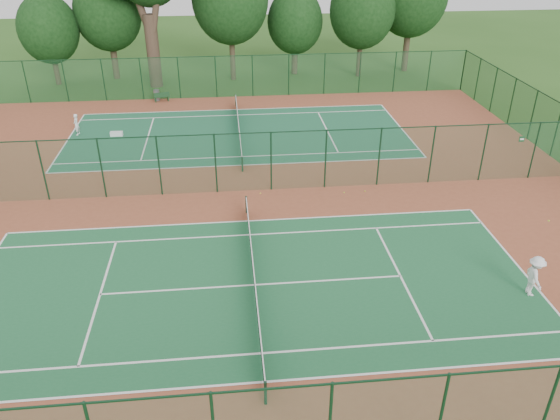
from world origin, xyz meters
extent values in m
plane|color=#29531A|center=(0.00, 0.00, 0.00)|extent=(120.00, 120.00, 0.00)
cube|color=brown|center=(0.00, 0.00, 0.01)|extent=(40.00, 36.00, 0.01)
cube|color=#1E5F35|center=(0.00, -9.00, 0.01)|extent=(23.77, 10.97, 0.01)
cube|color=#1E5F3D|center=(0.00, 9.00, 0.01)|extent=(23.77, 10.97, 0.01)
cube|color=#1B512D|center=(0.00, 18.00, 1.75)|extent=(40.00, 0.02, 3.50)
cube|color=#14391E|center=(0.00, 18.00, 3.46)|extent=(40.00, 0.05, 0.05)
cube|color=#13351F|center=(0.00, -18.00, 3.46)|extent=(40.00, 0.05, 0.05)
cube|color=#194B2C|center=(0.00, 0.00, 1.75)|extent=(40.00, 0.02, 3.50)
cube|color=#13341F|center=(0.00, 0.00, 3.46)|extent=(40.00, 0.05, 0.05)
cylinder|color=#12321F|center=(0.00, -15.40, 0.49)|extent=(0.10, 0.10, 0.97)
cylinder|color=#12321F|center=(0.00, -2.60, 0.49)|extent=(0.10, 0.10, 0.97)
cube|color=black|center=(0.00, -9.00, 0.48)|extent=(0.02, 12.80, 0.85)
cube|color=white|center=(0.00, -9.00, 0.92)|extent=(0.04, 12.80, 0.06)
cylinder|color=#143722|center=(0.00, 2.60, 0.49)|extent=(0.10, 0.10, 0.97)
cylinder|color=#143722|center=(0.00, 15.40, 0.49)|extent=(0.10, 0.10, 0.97)
cube|color=black|center=(0.00, 9.00, 0.48)|extent=(0.02, 12.80, 0.85)
cube|color=white|center=(0.00, 9.00, 0.92)|extent=(0.04, 12.80, 0.06)
imported|color=white|center=(11.38, -10.77, 0.92)|extent=(0.76, 1.22, 1.80)
imported|color=white|center=(-11.38, 10.02, 0.78)|extent=(0.43, 0.59, 1.52)
cylinder|color=slate|center=(-6.54, 17.57, 0.46)|extent=(0.64, 0.64, 0.91)
cube|color=#13371B|center=(-6.63, 17.14, 0.21)|extent=(0.16, 0.35, 0.39)
cube|color=#13371B|center=(-5.62, 17.41, 0.21)|extent=(0.16, 0.35, 0.39)
cube|color=#13371B|center=(-6.13, 17.28, 0.42)|extent=(1.35, 0.68, 0.04)
cube|color=#13371B|center=(-6.08, 17.11, 0.62)|extent=(1.27, 0.37, 0.39)
cube|color=silver|center=(-8.61, 9.50, 0.17)|extent=(0.87, 0.34, 0.32)
sphere|color=#C2DB32|center=(5.58, -0.89, 0.04)|extent=(0.07, 0.07, 0.07)
sphere|color=gold|center=(6.80, -0.85, 0.05)|extent=(0.07, 0.07, 0.07)
sphere|color=yellow|center=(0.87, -0.50, 0.05)|extent=(0.07, 0.07, 0.07)
cylinder|color=#3C2B20|center=(-6.99, 21.97, 3.12)|extent=(1.14, 1.14, 6.23)
camera|label=1|loc=(-0.80, -27.81, 14.00)|focal=35.00mm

